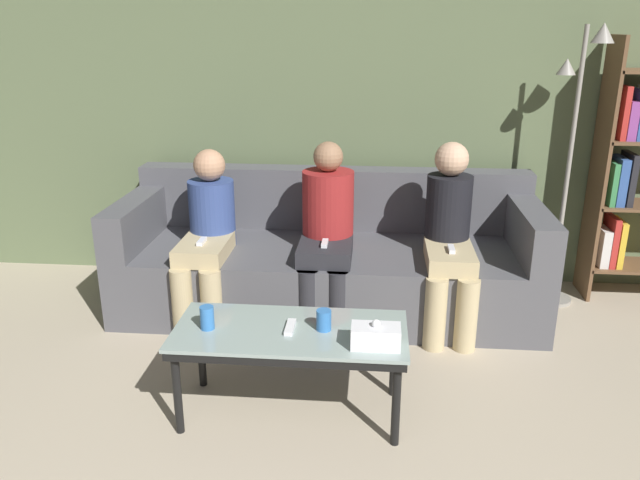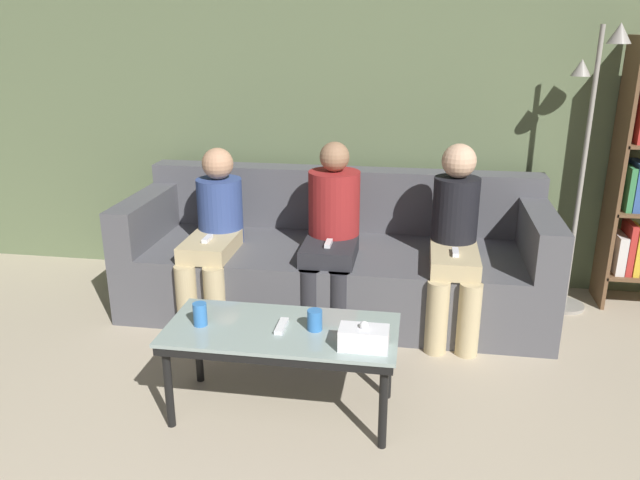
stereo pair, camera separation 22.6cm
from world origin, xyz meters
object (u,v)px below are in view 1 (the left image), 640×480
Objects in this scene: coffee_table at (290,338)px; standing_lamp at (575,139)px; cup_near_right at (207,318)px; seated_person_mid_left at (327,228)px; seated_person_mid_right at (449,234)px; cup_near_left at (324,320)px; tissue_box at (376,336)px; seated_person_left_end at (207,232)px; couch at (329,260)px; game_remote at (290,327)px.

coffee_table is 2.34m from standing_lamp.
seated_person_mid_left is (0.48, 1.12, 0.10)m from cup_near_right.
cup_near_right is at bearing -138.63° from seated_person_mid_right.
tissue_box reaches higher than cup_near_left.
seated_person_mid_right is at bearing -151.53° from standing_lamp.
cup_near_right is at bearing -113.06° from seated_person_mid_left.
standing_lamp reaches higher than seated_person_left_end.
cup_near_left is 1.26m from seated_person_mid_right.
cup_near_left is 1.34m from seated_person_left_end.
tissue_box is 1.27m from seated_person_mid_left.
couch reaches higher than cup_near_left.
tissue_box is 2.14m from standing_lamp.
standing_lamp is 1.05m from seated_person_mid_right.
cup_near_right is 0.80m from tissue_box.
seated_person_left_end reaches higher than tissue_box.
standing_lamp is at bearing 42.18° from coffee_table.
couch is 2.53× the size of seated_person_left_end.
seated_person_mid_left is (0.09, 1.09, 0.20)m from coffee_table.
couch is at bearing 90.00° from seated_person_mid_left.
seated_person_left_end reaches higher than cup_near_right.
tissue_box reaches higher than cup_near_right.
seated_person_left_end is at bearing 122.53° from game_remote.
game_remote is at bearing -57.47° from seated_person_left_end.
game_remote is 1.10m from seated_person_mid_left.
tissue_box is (0.32, -1.43, 0.20)m from couch.
standing_lamp is 1.70× the size of seated_person_left_end.
cup_near_left reaches higher than coffee_table.
cup_near_left is at bearing -86.76° from couch.
game_remote is 1.36m from seated_person_mid_right.
couch is at bearing 86.22° from game_remote.
game_remote is (-0.09, -1.30, 0.15)m from couch.
tissue_box is at bearing -127.45° from standing_lamp.
coffee_table is 0.44m from tissue_box.
seated_person_mid_left reaches higher than cup_near_left.
seated_person_mid_right reaches higher than seated_person_mid_left.
seated_person_mid_right is at bearing 51.42° from game_remote.
coffee_table is 11.05× the size of cup_near_left.
coffee_table is at bearing -128.58° from seated_person_mid_right.
seated_person_mid_left reaches higher than game_remote.
tissue_box is at bearing -110.31° from seated_person_mid_right.
couch is 1.42m from cup_near_right.
standing_lamp is (1.49, 1.49, 0.62)m from cup_near_left.
tissue_box is 1.27m from seated_person_mid_right.
seated_person_left_end is (-0.67, 1.05, 0.11)m from game_remote.
cup_near_right is 0.51× the size of tissue_box.
coffee_table is 0.40m from cup_near_right.
cup_near_left is at bearing -135.09° from standing_lamp.
seated_person_mid_right reaches higher than cup_near_right.
tissue_box is (0.79, -0.10, -0.00)m from cup_near_right.
game_remote is (0.39, 0.03, -0.05)m from cup_near_right.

